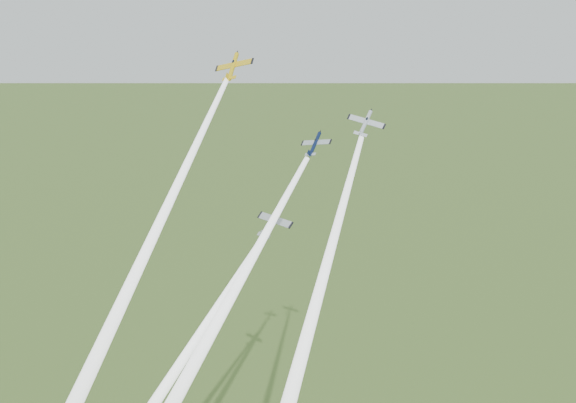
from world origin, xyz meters
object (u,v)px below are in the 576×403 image
at_px(plane_yellow, 233,66).
at_px(plane_navy, 315,144).
at_px(plane_silver_low, 273,222).
at_px(plane_silver_right, 365,123).

relative_size(plane_yellow, plane_navy, 1.30).
bearing_deg(plane_yellow, plane_silver_low, -32.50).
bearing_deg(plane_silver_right, plane_navy, -162.52).
relative_size(plane_silver_right, plane_silver_low, 0.81).
xyz_separation_m(plane_silver_right, plane_silver_low, (-15.67, -5.28, -18.61)).
bearing_deg(plane_silver_low, plane_silver_right, 43.10).
height_order(plane_yellow, plane_navy, plane_yellow).
height_order(plane_navy, plane_silver_low, plane_navy).
bearing_deg(plane_silver_right, plane_yellow, 173.20).
relative_size(plane_yellow, plane_silver_right, 1.21).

